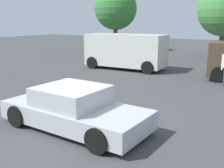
# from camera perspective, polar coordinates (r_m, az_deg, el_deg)

# --- Properties ---
(ground_plane) EXTENTS (80.00, 80.00, 0.00)m
(ground_plane) POSITION_cam_1_polar(r_m,az_deg,el_deg) (8.15, -7.25, -8.58)
(ground_plane) COLOR #424244
(sedan_foreground) EXTENTS (4.38, 2.08, 1.21)m
(sedan_foreground) POSITION_cam_1_polar(r_m,az_deg,el_deg) (7.79, -8.01, -5.28)
(sedan_foreground) COLOR #B7BABF
(sedan_foreground) RESTS_ON ground_plane
(dog) EXTENTS (0.62, 0.36, 0.46)m
(dog) POSITION_cam_1_polar(r_m,az_deg,el_deg) (11.10, -3.83, -1.05)
(dog) COLOR beige
(dog) RESTS_ON ground_plane
(van_white) EXTENTS (5.10, 2.30, 2.19)m
(van_white) POSITION_cam_1_polar(r_m,az_deg,el_deg) (17.25, 2.90, 7.11)
(van_white) COLOR silver
(van_white) RESTS_ON ground_plane
(light_post_near) EXTENTS (0.44, 0.44, 7.37)m
(light_post_near) POSITION_cam_1_polar(r_m,az_deg,el_deg) (31.70, 0.42, 16.62)
(light_post_near) COLOR gray
(light_post_near) RESTS_ON ground_plane
(tree_back_left) EXTENTS (4.07, 4.07, 5.87)m
(tree_back_left) POSITION_cam_1_polar(r_m,az_deg,el_deg) (23.43, 22.66, 14.21)
(tree_back_left) COLOR brown
(tree_back_left) RESTS_ON ground_plane
(tree_back_right) EXTENTS (4.20, 4.20, 6.31)m
(tree_back_right) POSITION_cam_1_polar(r_m,az_deg,el_deg) (27.63, 0.76, 15.66)
(tree_back_right) COLOR brown
(tree_back_right) RESTS_ON ground_plane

